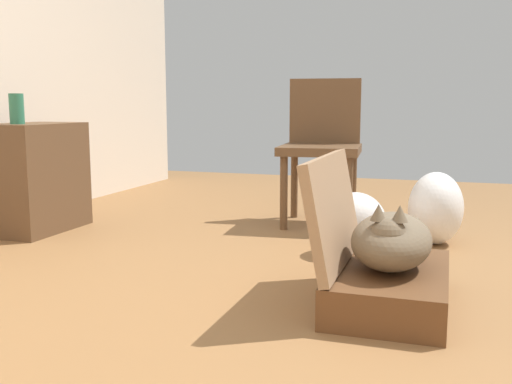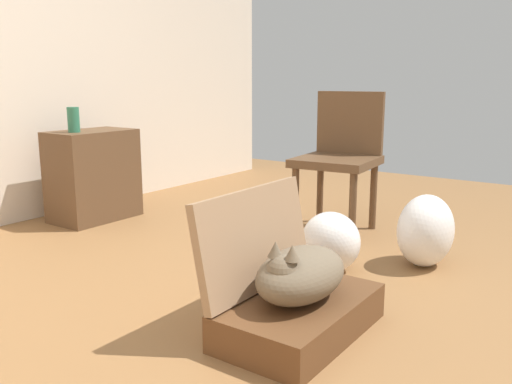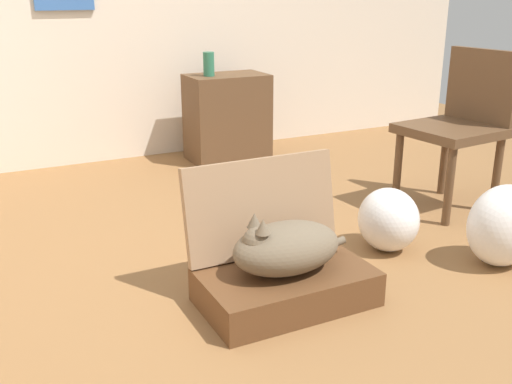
{
  "view_description": "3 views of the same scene",
  "coord_description": "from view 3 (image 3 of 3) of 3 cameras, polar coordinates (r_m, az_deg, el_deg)",
  "views": [
    {
      "loc": [
        -1.88,
        -0.37,
        0.72
      ],
      "look_at": [
        0.08,
        0.27,
        0.41
      ],
      "focal_mm": 41.17,
      "sensor_mm": 36.0,
      "label": 1
    },
    {
      "loc": [
        -1.45,
        -1.16,
        0.95
      ],
      "look_at": [
        0.55,
        0.26,
        0.44
      ],
      "focal_mm": 37.96,
      "sensor_mm": 36.0,
      "label": 2
    },
    {
      "loc": [
        -0.85,
        -2.02,
        1.18
      ],
      "look_at": [
        0.37,
        0.4,
        0.26
      ],
      "focal_mm": 42.0,
      "sensor_mm": 36.0,
      "label": 3
    }
  ],
  "objects": [
    {
      "name": "vase_tall",
      "position": [
        4.19,
        -4.52,
        12.05
      ],
      "size": [
        0.08,
        0.08,
        0.16
      ],
      "primitive_type": "cylinder",
      "color": "#2D7051",
      "rests_on": "side_table"
    },
    {
      "name": "suitcase_base",
      "position": [
        2.38,
        2.86,
        -9.01
      ],
      "size": [
        0.67,
        0.4,
        0.14
      ],
      "primitive_type": "cube",
      "color": "brown",
      "rests_on": "ground"
    },
    {
      "name": "side_table",
      "position": [
        4.32,
        -2.76,
        7.11
      ],
      "size": [
        0.56,
        0.35,
        0.61
      ],
      "primitive_type": "cube",
      "color": "brown",
      "rests_on": "ground"
    },
    {
      "name": "chair",
      "position": [
        3.49,
        18.88,
        6.31
      ],
      "size": [
        0.52,
        0.5,
        0.87
      ],
      "rotation": [
        0.0,
        0.0,
        -1.47
      ],
      "color": "brown",
      "rests_on": "ground"
    },
    {
      "name": "plastic_bag_white",
      "position": [
        2.88,
        12.5,
        -2.59
      ],
      "size": [
        0.28,
        0.3,
        0.3
      ],
      "primitive_type": "ellipsoid",
      "color": "white",
      "rests_on": "ground"
    },
    {
      "name": "cat",
      "position": [
        2.3,
        2.73,
        -5.27
      ],
      "size": [
        0.52,
        0.28,
        0.25
      ],
      "color": "brown",
      "rests_on": "suitcase_base"
    },
    {
      "name": "suitcase_lid",
      "position": [
        2.44,
        0.55,
        -1.4
      ],
      "size": [
        0.67,
        0.11,
        0.4
      ],
      "primitive_type": "cube",
      "rotation": [
        1.38,
        0.0,
        0.0
      ],
      "color": "#9B7756",
      "rests_on": "suitcase_base"
    },
    {
      "name": "ground_plane",
      "position": [
        2.49,
        -3.43,
        -9.52
      ],
      "size": [
        7.68,
        7.68,
        0.0
      ],
      "primitive_type": "plane",
      "color": "olive",
      "rests_on": "ground"
    },
    {
      "name": "plastic_bag_clear",
      "position": [
        2.87,
        22.56,
        -2.97
      ],
      "size": [
        0.35,
        0.28,
        0.37
      ],
      "primitive_type": "ellipsoid",
      "color": "white",
      "rests_on": "ground"
    }
  ]
}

